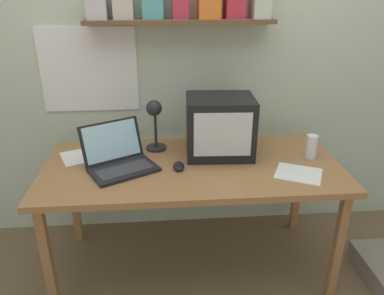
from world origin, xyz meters
TOP-DOWN VIEW (x-y plane):
  - ground_plane at (0.00, 0.00)m, footprint 12.00×12.00m
  - back_wall at (-0.00, 0.51)m, footprint 5.60×0.24m
  - corner_desk at (0.00, 0.00)m, footprint 1.63×0.76m
  - crt_monitor at (0.17, 0.13)m, footprint 0.39×0.33m
  - laptop at (-0.40, -0.00)m, footprint 0.44×0.42m
  - desk_lamp at (-0.20, 0.19)m, footprint 0.12×0.16m
  - juice_glass at (0.69, 0.03)m, footprint 0.07×0.07m
  - computer_mouse at (-0.08, -0.05)m, footprint 0.06×0.11m
  - loose_paper_near_laptop at (0.55, -0.16)m, footprint 0.29×0.28m
  - printed_handout at (-0.60, 0.16)m, footprint 0.33×0.29m

SIDE VIEW (x-z plane):
  - ground_plane at x=0.00m, z-range 0.00..0.00m
  - corner_desk at x=0.00m, z-range 0.30..1.00m
  - loose_paper_near_laptop at x=0.55m, z-range 0.70..0.71m
  - printed_handout at x=-0.60m, z-range 0.70..0.71m
  - computer_mouse at x=-0.08m, z-range 0.70..0.74m
  - laptop at x=-0.40m, z-range 0.65..0.88m
  - juice_glass at x=0.69m, z-range 0.70..0.83m
  - crt_monitor at x=0.17m, z-range 0.70..1.04m
  - desk_lamp at x=-0.20m, z-range 0.75..1.07m
  - back_wall at x=0.00m, z-range 0.01..2.61m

